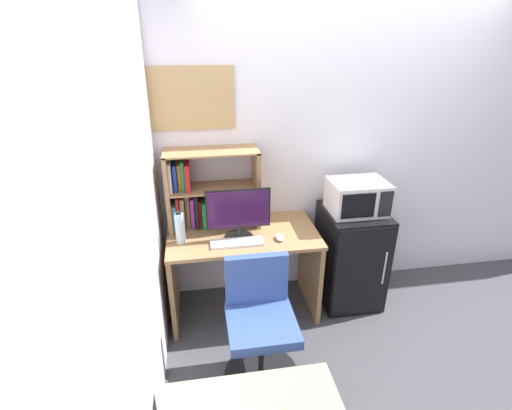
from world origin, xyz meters
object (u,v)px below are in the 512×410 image
(hutch_bookshelf, at_px, (199,192))
(desk_chair, at_px, (260,329))
(wall_corkboard, at_px, (190,99))
(keyboard, at_px, (237,243))
(mini_fridge, at_px, (350,256))
(microwave, at_px, (357,197))
(computer_mouse, at_px, (280,237))
(water_bottle, at_px, (180,228))
(monitor, at_px, (238,213))

(hutch_bookshelf, height_order, desk_chair, hutch_bookshelf)
(wall_corkboard, bearing_deg, keyboard, -59.85)
(mini_fridge, relative_size, microwave, 1.92)
(desk_chair, bearing_deg, computer_mouse, 65.80)
(water_bottle, distance_m, microwave, 1.43)
(mini_fridge, distance_m, wall_corkboard, 1.87)
(water_bottle, distance_m, wall_corkboard, 0.97)
(keyboard, xyz_separation_m, desk_chair, (0.09, -0.53, -0.38))
(mini_fridge, height_order, desk_chair, desk_chair)
(monitor, relative_size, water_bottle, 1.87)
(computer_mouse, distance_m, water_bottle, 0.76)
(wall_corkboard, bearing_deg, monitor, -52.34)
(monitor, relative_size, computer_mouse, 4.44)
(computer_mouse, bearing_deg, mini_fridge, 14.26)
(keyboard, distance_m, desk_chair, 0.65)
(microwave, height_order, desk_chair, microwave)
(hutch_bookshelf, xyz_separation_m, wall_corkboard, (-0.02, 0.12, 0.71))
(keyboard, xyz_separation_m, mini_fridge, (1.01, 0.18, -0.33))
(hutch_bookshelf, xyz_separation_m, mini_fridge, (1.26, -0.17, -0.62))
(desk_chair, height_order, wall_corkboard, wall_corkboard)
(keyboard, height_order, wall_corkboard, wall_corkboard)
(hutch_bookshelf, xyz_separation_m, monitor, (0.28, -0.27, -0.08))
(hutch_bookshelf, distance_m, microwave, 1.28)
(water_bottle, xyz_separation_m, wall_corkboard, (0.14, 0.39, 0.88))
(keyboard, bearing_deg, microwave, 10.54)
(monitor, bearing_deg, keyboard, -105.78)
(hutch_bookshelf, bearing_deg, wall_corkboard, 99.69)
(mini_fridge, bearing_deg, hutch_bookshelf, 172.20)
(monitor, bearing_deg, mini_fridge, 5.68)
(computer_mouse, bearing_deg, keyboard, -177.85)
(monitor, height_order, water_bottle, monitor)
(hutch_bookshelf, xyz_separation_m, water_bottle, (-0.16, -0.27, -0.17))
(microwave, bearing_deg, computer_mouse, -165.50)
(hutch_bookshelf, distance_m, monitor, 0.40)
(hutch_bookshelf, height_order, microwave, hutch_bookshelf)
(computer_mouse, relative_size, mini_fridge, 0.13)
(hutch_bookshelf, bearing_deg, keyboard, -54.23)
(computer_mouse, relative_size, microwave, 0.25)
(microwave, relative_size, wall_corkboard, 0.68)
(mini_fridge, relative_size, desk_chair, 0.98)
(hutch_bookshelf, distance_m, water_bottle, 0.36)
(hutch_bookshelf, distance_m, wall_corkboard, 0.72)
(computer_mouse, distance_m, desk_chair, 0.70)
(water_bottle, bearing_deg, keyboard, -12.03)
(mini_fridge, distance_m, microwave, 0.56)
(keyboard, relative_size, microwave, 0.89)
(monitor, bearing_deg, hutch_bookshelf, 136.17)
(mini_fridge, bearing_deg, microwave, 89.80)
(water_bottle, distance_m, mini_fridge, 1.49)
(monitor, distance_m, water_bottle, 0.45)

